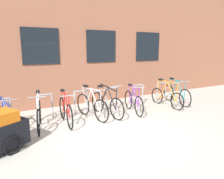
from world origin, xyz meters
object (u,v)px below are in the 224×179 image
bicycle_black (107,104)px  bicycle_teal (176,94)px  bicycle_silver (92,106)px  bicycle_orange (167,97)px  bicycle_blue (5,120)px  bike_trailer (3,131)px  bicycle_white (39,115)px  bicycle_purple (133,102)px  bicycle_red (66,111)px

bicycle_black → bicycle_teal: 3.25m
bicycle_silver → bicycle_orange: 3.12m
bicycle_blue → bike_trailer: (-0.07, -1.01, 0.08)m
bicycle_teal → bicycle_white: size_ratio=1.06×
bicycle_blue → bicycle_white: 0.86m
bicycle_white → bike_trailer: 1.38m
bicycle_black → bicycle_teal: bicycle_black is taller
bicycle_purple → bicycle_silver: (-1.55, 0.12, 0.02)m
bike_trailer → bicycle_orange: bearing=10.1°
bicycle_white → bicycle_blue: bearing=179.8°
bicycle_silver → bicycle_orange: bearing=-1.9°
bicycle_red → bicycle_white: bearing=-176.0°
bicycle_red → bicycle_blue: bearing=-178.2°
bicycle_red → bicycle_teal: 4.68m
bicycle_purple → bicycle_white: 3.21m
bicycle_silver → bicycle_red: bicycle_silver is taller
bicycle_silver → bicycle_red: 0.88m
bicycle_teal → bicycle_white: 5.46m
bicycle_black → bike_trailer: 3.34m
bicycle_purple → bicycle_red: 2.43m
bicycle_purple → bicycle_red: bearing=178.6°
bicycle_orange → bicycle_blue: bicycle_orange is taller
bicycle_red → bicycle_teal: size_ratio=0.98×
bicycle_white → bike_trailer: bearing=-132.8°
bicycle_black → bicycle_red: bearing=-177.5°
bicycle_purple → bicycle_white: size_ratio=0.98×
bicycle_white → bicycle_silver: bearing=3.9°
bicycle_red → bicycle_teal: (4.67, 0.11, -0.00)m
bicycle_silver → bike_trailer: bicycle_silver is taller
bicycle_blue → bike_trailer: size_ratio=1.22×
bicycle_purple → bicycle_silver: size_ratio=0.95×
bicycle_purple → bicycle_white: bicycle_white is taller
bicycle_teal → bicycle_white: bearing=-178.3°
bicycle_purple → bicycle_black: 1.01m
bicycle_silver → bicycle_blue: (-2.52, -0.11, -0.01)m
bicycle_silver → bicycle_black: bearing=0.4°
bicycle_orange → bicycle_black: bearing=177.6°
bicycle_orange → bicycle_red: bearing=179.3°
bicycle_blue → bicycle_white: (0.86, -0.00, 0.00)m
bicycle_black → bicycle_teal: size_ratio=1.01×
bicycle_silver → bicycle_teal: 3.80m
bicycle_red → bicycle_blue: bicycle_blue is taller
bicycle_blue → bicycle_white: bicycle_white is taller
bicycle_purple → bicycle_red: bicycle_purple is taller
bicycle_purple → bicycle_orange: 1.57m
bicycle_orange → bicycle_black: size_ratio=0.97×
bicycle_red → bicycle_purple: bearing=-1.4°
bicycle_blue → bicycle_black: 3.08m
bicycle_silver → bicycle_red: size_ratio=0.99×
bicycle_white → bicycle_orange: bearing=0.1°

